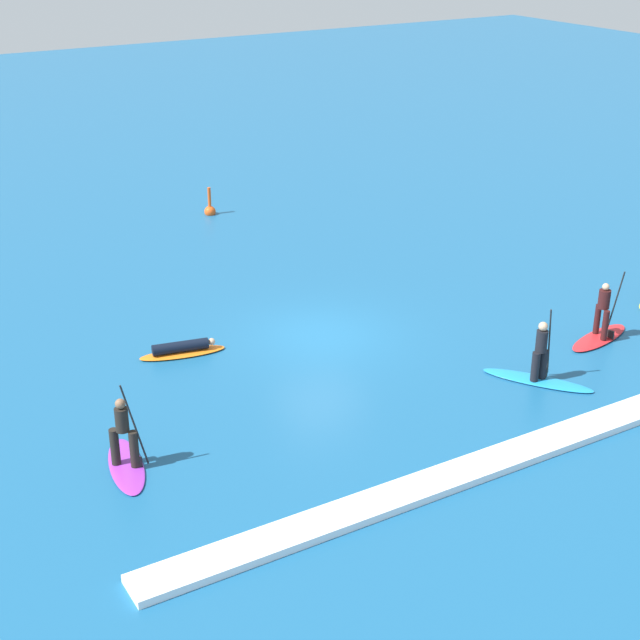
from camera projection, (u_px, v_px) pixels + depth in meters
ground_plane at (320, 335)px, 28.10m from camera, size 120.00×120.00×0.00m
surfer_on_red_board at (601, 326)px, 27.69m from camera, size 2.72×1.36×2.21m
surfer_on_purple_board at (125, 449)px, 21.43m from camera, size 1.26×2.57×2.21m
surfer_on_orange_board at (182, 350)px, 26.88m from camera, size 2.52×1.14×0.41m
surfer_on_blue_board at (539, 367)px, 25.25m from camera, size 2.22×2.85×2.14m
marker_buoy at (210, 210)px, 38.67m from camera, size 0.47×0.47×1.25m
wave_crest at (499, 460)px, 21.75m from camera, size 17.75×0.90×0.18m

